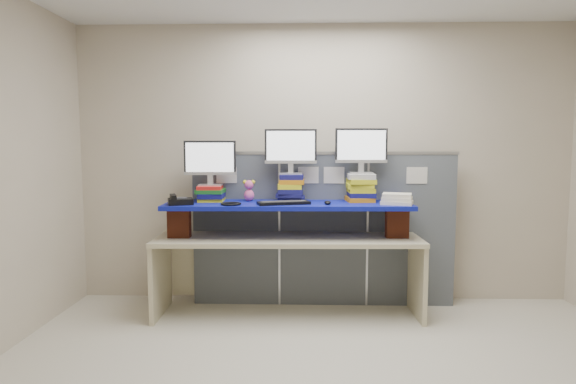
{
  "coord_description": "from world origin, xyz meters",
  "views": [
    {
      "loc": [
        -0.21,
        -2.92,
        1.6
      ],
      "look_at": [
        -0.34,
        1.5,
        1.16
      ],
      "focal_mm": 30.0,
      "sensor_mm": 36.0,
      "label": 1
    }
  ],
  "objects_px": {
    "blue_board": "(288,205)",
    "desk_phone": "(180,201)",
    "desk": "(288,252)",
    "monitor_left": "(210,160)",
    "monitor_right": "(361,148)",
    "keyboard": "(284,203)",
    "monitor_center": "(291,149)"
  },
  "relations": [
    {
      "from": "desk",
      "to": "desk_phone",
      "type": "relative_size",
      "value": 9.25
    },
    {
      "from": "desk",
      "to": "monitor_center",
      "type": "height_order",
      "value": "monitor_center"
    },
    {
      "from": "keyboard",
      "to": "desk",
      "type": "bearing_deg",
      "value": 57.75
    },
    {
      "from": "monitor_left",
      "to": "desk_phone",
      "type": "bearing_deg",
      "value": -133.58
    },
    {
      "from": "blue_board",
      "to": "monitor_center",
      "type": "bearing_deg",
      "value": 78.25
    },
    {
      "from": "desk",
      "to": "desk_phone",
      "type": "distance_m",
      "value": 1.1
    },
    {
      "from": "monitor_center",
      "to": "monitor_left",
      "type": "bearing_deg",
      "value": 180.0
    },
    {
      "from": "monitor_left",
      "to": "monitor_right",
      "type": "relative_size",
      "value": 1.0
    },
    {
      "from": "desk",
      "to": "monitor_right",
      "type": "height_order",
      "value": "monitor_right"
    },
    {
      "from": "monitor_center",
      "to": "keyboard",
      "type": "xyz_separation_m",
      "value": [
        -0.06,
        -0.24,
        -0.48
      ]
    },
    {
      "from": "blue_board",
      "to": "keyboard",
      "type": "height_order",
      "value": "keyboard"
    },
    {
      "from": "monitor_right",
      "to": "desk_phone",
      "type": "bearing_deg",
      "value": -171.44
    },
    {
      "from": "desk",
      "to": "monitor_left",
      "type": "height_order",
      "value": "monitor_left"
    },
    {
      "from": "keyboard",
      "to": "desk_phone",
      "type": "distance_m",
      "value": 0.94
    },
    {
      "from": "blue_board",
      "to": "monitor_left",
      "type": "relative_size",
      "value": 4.62
    },
    {
      "from": "blue_board",
      "to": "monitor_center",
      "type": "relative_size",
      "value": 4.62
    },
    {
      "from": "desk",
      "to": "keyboard",
      "type": "distance_m",
      "value": 0.5
    },
    {
      "from": "desk",
      "to": "keyboard",
      "type": "relative_size",
      "value": 4.98
    },
    {
      "from": "desk_phone",
      "to": "monitor_left",
      "type": "bearing_deg",
      "value": 28.72
    },
    {
      "from": "desk",
      "to": "monitor_left",
      "type": "distance_m",
      "value": 1.14
    },
    {
      "from": "desk",
      "to": "monitor_center",
      "type": "xyz_separation_m",
      "value": [
        0.02,
        0.12,
        0.96
      ]
    },
    {
      "from": "monitor_center",
      "to": "monitor_right",
      "type": "xyz_separation_m",
      "value": [
        0.66,
        0.02,
        0.01
      ]
    },
    {
      "from": "monitor_right",
      "to": "keyboard",
      "type": "xyz_separation_m",
      "value": [
        -0.72,
        -0.26,
        -0.49
      ]
    },
    {
      "from": "desk",
      "to": "blue_board",
      "type": "relative_size",
      "value": 1.09
    },
    {
      "from": "monitor_center",
      "to": "keyboard",
      "type": "height_order",
      "value": "monitor_center"
    },
    {
      "from": "monitor_right",
      "to": "keyboard",
      "type": "height_order",
      "value": "monitor_right"
    },
    {
      "from": "keyboard",
      "to": "desk_phone",
      "type": "bearing_deg",
      "value": 165.7
    },
    {
      "from": "blue_board",
      "to": "desk_phone",
      "type": "relative_size",
      "value": 8.51
    },
    {
      "from": "keyboard",
      "to": "desk_phone",
      "type": "height_order",
      "value": "desk_phone"
    },
    {
      "from": "blue_board",
      "to": "desk_phone",
      "type": "distance_m",
      "value": 0.99
    },
    {
      "from": "blue_board",
      "to": "desk_phone",
      "type": "height_order",
      "value": "desk_phone"
    },
    {
      "from": "desk",
      "to": "desk_phone",
      "type": "xyz_separation_m",
      "value": [
        -0.97,
        -0.16,
        0.5
      ]
    }
  ]
}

